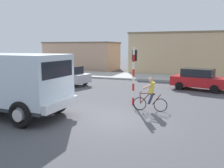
# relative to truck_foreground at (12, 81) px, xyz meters

# --- Properties ---
(ground_plane) EXTENTS (120.00, 120.00, 0.00)m
(ground_plane) POSITION_rel_truck_foreground_xyz_m (4.42, 0.97, -1.67)
(ground_plane) COLOR #4C4C51
(sidewalk_far) EXTENTS (80.00, 5.00, 0.16)m
(sidewalk_far) POSITION_rel_truck_foreground_xyz_m (4.42, 16.05, -1.59)
(sidewalk_far) COLOR #ADADA8
(sidewalk_far) RESTS_ON ground
(truck_foreground) EXTENTS (5.53, 3.04, 2.90)m
(truck_foreground) POSITION_rel_truck_foreground_xyz_m (0.00, 0.00, 0.00)
(truck_foreground) COLOR silver
(truck_foreground) RESTS_ON ground
(cyclist) EXTENTS (1.73, 0.50, 1.72)m
(cyclist) POSITION_rel_truck_foreground_xyz_m (5.90, 3.01, -0.80)
(cyclist) COLOR black
(cyclist) RESTS_ON ground
(traffic_light_pole) EXTENTS (0.24, 0.43, 3.20)m
(traffic_light_pole) POSITION_rel_truck_foreground_xyz_m (4.73, 4.09, 0.40)
(traffic_light_pole) COLOR red
(traffic_light_pole) RESTS_ON ground
(car_red_near) EXTENTS (4.30, 2.63, 1.60)m
(car_red_near) POSITION_rel_truck_foreground_xyz_m (8.18, 10.19, -0.85)
(car_red_near) COLOR red
(car_red_near) RESTS_ON ground
(car_white_mid) EXTENTS (4.31, 2.71, 1.60)m
(car_white_mid) POSITION_rel_truck_foreground_xyz_m (-2.34, 8.92, -0.85)
(car_white_mid) COLOR #B7B7BC
(car_white_mid) RESTS_ON ground
(building_corner_left) EXTENTS (9.89, 5.21, 3.85)m
(building_corner_left) POSITION_rel_truck_foreground_xyz_m (-7.46, 21.79, 0.26)
(building_corner_left) COLOR tan
(building_corner_left) RESTS_ON ground
(building_mid_block) EXTENTS (11.13, 6.41, 4.88)m
(building_mid_block) POSITION_rel_truck_foreground_xyz_m (5.67, 21.73, 0.78)
(building_mid_block) COLOR #D1B284
(building_mid_block) RESTS_ON ground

